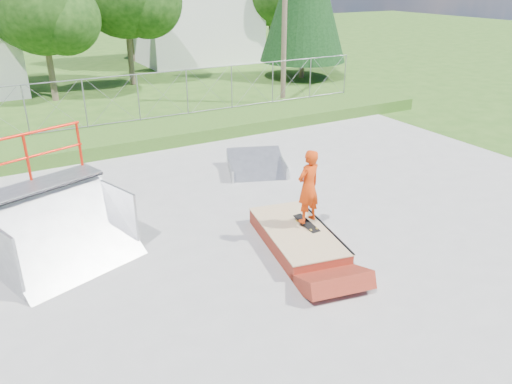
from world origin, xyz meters
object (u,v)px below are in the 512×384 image
Objects in this scene: grind_box at (297,238)px; skater at (308,190)px; flat_bank_ramp at (256,165)px; quarter_pipe at (59,206)px.

skater reaches higher than grind_box.
flat_bank_ramp is 4.69m from skater.
quarter_pipe is at bearing -31.85° from skater.
flat_bank_ramp is (6.17, 2.60, -1.07)m from quarter_pipe.
quarter_pipe is at bearing -136.01° from flat_bank_ramp.
flat_bank_ramp is at bearing -116.67° from skater.
grind_box is 5.19m from quarter_pipe.
flat_bank_ramp is (1.46, 4.48, 0.05)m from grind_box.
quarter_pipe reaches higher than grind_box.
skater is (-1.16, -4.42, 1.06)m from flat_bank_ramp.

